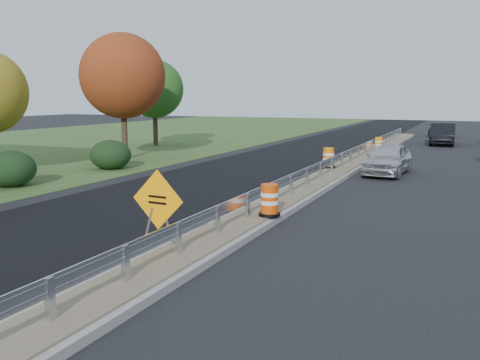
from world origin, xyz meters
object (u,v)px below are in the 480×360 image
at_px(barrel_median_mid, 328,158).
at_px(car_dark_far, 440,129).
at_px(caution_sign, 158,231).
at_px(car_dark_mid, 443,134).
at_px(barrel_median_far, 379,144).
at_px(barrel_median_near, 270,201).
at_px(car_silver, 388,159).

bearing_deg(barrel_median_mid, car_dark_far, 82.78).
bearing_deg(caution_sign, car_dark_mid, 86.23).
height_order(caution_sign, barrel_median_far, caution_sign).
distance_m(caution_sign, barrel_median_near, 4.05).
xyz_separation_m(barrel_median_mid, car_silver, (2.77, 0.49, 0.05)).
height_order(caution_sign, car_dark_mid, caution_sign).
bearing_deg(car_dark_far, car_silver, 92.54).
xyz_separation_m(car_dark_mid, car_dark_far, (-0.74, 9.30, -0.21)).
xyz_separation_m(caution_sign, barrel_median_near, (1.45, 3.78, 0.17)).
distance_m(barrel_median_near, barrel_median_mid, 11.17).
height_order(barrel_median_near, car_dark_far, car_dark_far).
xyz_separation_m(caution_sign, car_silver, (3.12, 15.39, 0.24)).
distance_m(barrel_median_mid, car_dark_mid, 18.75).
height_order(barrel_median_far, car_dark_far, car_dark_far).
height_order(car_silver, car_dark_mid, car_dark_mid).
xyz_separation_m(barrel_median_near, car_dark_mid, (3.13, 29.38, 0.14)).
bearing_deg(barrel_median_far, caution_sign, -92.93).
bearing_deg(car_dark_far, barrel_median_far, 85.96).
relative_size(barrel_median_far, car_dark_mid, 0.17).
xyz_separation_m(barrel_median_near, car_silver, (1.67, 11.61, 0.07)).
bearing_deg(caution_sign, car_silver, 82.62).
bearing_deg(barrel_median_near, car_silver, 81.79).
relative_size(car_silver, car_dark_mid, 0.88).
bearing_deg(car_dark_far, barrel_median_near, 90.51).
xyz_separation_m(barrel_median_mid, barrel_median_far, (0.89, 9.26, -0.06)).
bearing_deg(barrel_median_mid, barrel_median_far, 84.53).
bearing_deg(caution_sign, barrel_median_mid, 92.76).
relative_size(barrel_median_far, car_silver, 0.20).
xyz_separation_m(car_silver, car_dark_mid, (1.46, 17.77, 0.08)).
bearing_deg(car_dark_mid, car_silver, -96.20).
xyz_separation_m(barrel_median_far, car_dark_far, (2.60, 18.30, -0.04)).
xyz_separation_m(caution_sign, car_dark_mid, (4.58, 33.16, 0.31)).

